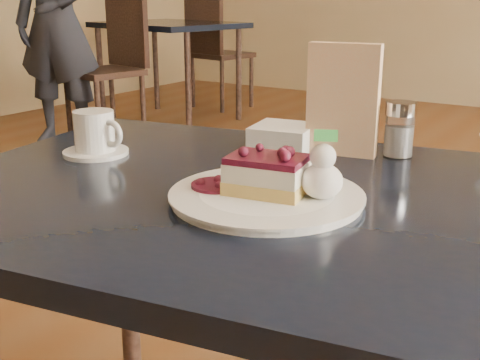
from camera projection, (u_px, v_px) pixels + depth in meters
The scene contains 11 objects.
main_table at pixel (276, 236), 0.93m from camera, with size 1.21×0.91×0.69m.
dessert_plate at pixel (266, 197), 0.86m from camera, with size 0.27×0.27×0.01m, color white.
cheesecake_slice at pixel (267, 175), 0.85m from camera, with size 0.12×0.10×0.06m.
whipped_cream at pixel (322, 181), 0.83m from camera, with size 0.06×0.06×0.05m.
berry_sauce at pixel (216, 185), 0.89m from camera, with size 0.07×0.07×0.01m, color #480F24.
coffee_set at pixel (96, 135), 1.10m from camera, with size 0.13×0.12×0.08m.
menu_card at pixel (343, 100), 1.08m from camera, with size 0.13×0.03×0.20m, color beige.
sugar_shaker at pixel (399, 129), 1.08m from camera, with size 0.06×0.06×0.10m.
napkin_stack at pixel (283, 137), 1.14m from camera, with size 0.11×0.11×0.05m, color white.
bg_table_far_left at pixel (172, 112), 4.76m from camera, with size 1.14×1.84×1.22m.
patron at pixel (57, 22), 3.86m from camera, with size 0.58×0.38×1.58m, color black.
Camera 1 is at (0.31, -0.59, 0.98)m, focal length 45.00 mm.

